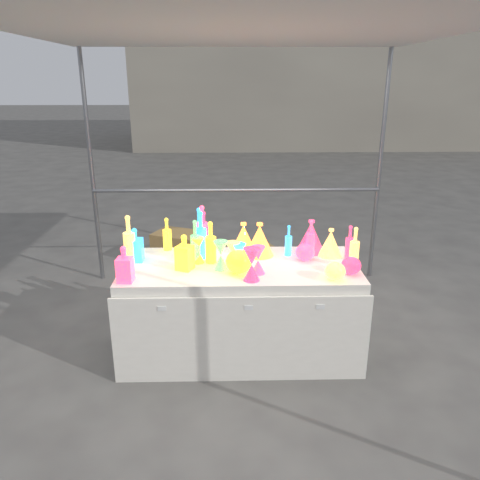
{
  "coord_description": "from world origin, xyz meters",
  "views": [
    {
      "loc": [
        -0.08,
        -3.34,
        2.09
      ],
      "look_at": [
        0.0,
        0.0,
        0.95
      ],
      "focal_mm": 35.0,
      "sensor_mm": 36.0,
      "label": 1
    }
  ],
  "objects_px": {
    "cardboard_box_closed": "(179,248)",
    "globe_0": "(239,263)",
    "hourglass_0": "(258,260)",
    "lampshade_0": "(260,239)",
    "display_table": "(240,309)",
    "decanter_0": "(184,252)",
    "bottle_0": "(167,234)"
  },
  "relations": [
    {
      "from": "cardboard_box_closed",
      "to": "globe_0",
      "type": "xyz_separation_m",
      "value": [
        0.68,
        -2.06,
        0.63
      ]
    },
    {
      "from": "bottle_0",
      "to": "decanter_0",
      "type": "distance_m",
      "value": 0.47
    },
    {
      "from": "display_table",
      "to": "cardboard_box_closed",
      "type": "bearing_deg",
      "value": 109.77
    },
    {
      "from": "display_table",
      "to": "hourglass_0",
      "type": "relative_size",
      "value": 8.83
    },
    {
      "from": "display_table",
      "to": "globe_0",
      "type": "bearing_deg",
      "value": -94.34
    },
    {
      "from": "cardboard_box_closed",
      "to": "decanter_0",
      "type": "height_order",
      "value": "decanter_0"
    },
    {
      "from": "globe_0",
      "to": "decanter_0",
      "type": "bearing_deg",
      "value": 169.24
    },
    {
      "from": "cardboard_box_closed",
      "to": "decanter_0",
      "type": "relative_size",
      "value": 1.98
    },
    {
      "from": "display_table",
      "to": "lampshade_0",
      "type": "bearing_deg",
      "value": 52.64
    },
    {
      "from": "cardboard_box_closed",
      "to": "globe_0",
      "type": "relative_size",
      "value": 2.77
    },
    {
      "from": "cardboard_box_closed",
      "to": "globe_0",
      "type": "bearing_deg",
      "value": -49.15
    },
    {
      "from": "cardboard_box_closed",
      "to": "hourglass_0",
      "type": "xyz_separation_m",
      "value": [
        0.82,
        -2.08,
        0.66
      ]
    },
    {
      "from": "decanter_0",
      "to": "globe_0",
      "type": "bearing_deg",
      "value": 13.1
    },
    {
      "from": "globe_0",
      "to": "lampshade_0",
      "type": "bearing_deg",
      "value": 64.41
    },
    {
      "from": "globe_0",
      "to": "bottle_0",
      "type": "bearing_deg",
      "value": 138.96
    },
    {
      "from": "cardboard_box_closed",
      "to": "lampshade_0",
      "type": "bearing_deg",
      "value": -40.77
    },
    {
      "from": "decanter_0",
      "to": "lampshade_0",
      "type": "height_order",
      "value": "decanter_0"
    },
    {
      "from": "decanter_0",
      "to": "lampshade_0",
      "type": "xyz_separation_m",
      "value": [
        0.58,
        0.29,
        -0.0
      ]
    },
    {
      "from": "hourglass_0",
      "to": "lampshade_0",
      "type": "bearing_deg",
      "value": 84.78
    },
    {
      "from": "display_table",
      "to": "globe_0",
      "type": "relative_size",
      "value": 9.42
    },
    {
      "from": "decanter_0",
      "to": "hourglass_0",
      "type": "relative_size",
      "value": 1.31
    },
    {
      "from": "hourglass_0",
      "to": "decanter_0",
      "type": "bearing_deg",
      "value": 170.61
    },
    {
      "from": "bottle_0",
      "to": "display_table",
      "type": "bearing_deg",
      "value": -31.08
    },
    {
      "from": "bottle_0",
      "to": "globe_0",
      "type": "xyz_separation_m",
      "value": [
        0.58,
        -0.51,
        -0.06
      ]
    },
    {
      "from": "lampshade_0",
      "to": "decanter_0",
      "type": "bearing_deg",
      "value": -157.83
    },
    {
      "from": "cardboard_box_closed",
      "to": "bottle_0",
      "type": "height_order",
      "value": "bottle_0"
    },
    {
      "from": "cardboard_box_closed",
      "to": "display_table",
      "type": "bearing_deg",
      "value": -47.53
    },
    {
      "from": "display_table",
      "to": "lampshade_0",
      "type": "height_order",
      "value": "lampshade_0"
    },
    {
      "from": "hourglass_0",
      "to": "lampshade_0",
      "type": "distance_m",
      "value": 0.38
    },
    {
      "from": "bottle_0",
      "to": "lampshade_0",
      "type": "height_order",
      "value": "bottle_0"
    },
    {
      "from": "globe_0",
      "to": "display_table",
      "type": "bearing_deg",
      "value": 85.66
    },
    {
      "from": "cardboard_box_closed",
      "to": "hourglass_0",
      "type": "bearing_deg",
      "value": -45.86
    }
  ]
}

